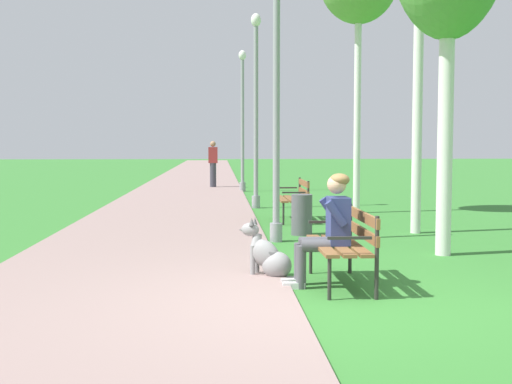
# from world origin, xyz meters

# --- Properties ---
(ground_plane) EXTENTS (120.00, 120.00, 0.00)m
(ground_plane) POSITION_xyz_m (0.00, 0.00, 0.00)
(ground_plane) COLOR #33752D
(paved_path) EXTENTS (3.57, 60.00, 0.04)m
(paved_path) POSITION_xyz_m (-2.10, 24.00, 0.02)
(paved_path) COLOR gray
(paved_path) RESTS_ON ground
(park_bench_near) EXTENTS (0.55, 1.50, 0.85)m
(park_bench_near) POSITION_xyz_m (0.32, 0.91, 0.51)
(park_bench_near) COLOR brown
(park_bench_near) RESTS_ON ground
(park_bench_mid) EXTENTS (0.55, 1.50, 0.85)m
(park_bench_mid) POSITION_xyz_m (0.46, 7.12, 0.51)
(park_bench_mid) COLOR brown
(park_bench_mid) RESTS_ON ground
(person_seated_on_near_bench) EXTENTS (0.74, 0.49, 1.25)m
(person_seated_on_near_bench) POSITION_xyz_m (0.12, 0.87, 0.68)
(person_seated_on_near_bench) COLOR #4C4C51
(person_seated_on_near_bench) RESTS_ON ground
(dog_grey) EXTENTS (0.77, 0.49, 0.71)m
(dog_grey) POSITION_xyz_m (-0.51, 1.37, 0.26)
(dog_grey) COLOR gray
(dog_grey) RESTS_ON ground
(lamp_post_near) EXTENTS (0.24, 0.24, 4.20)m
(lamp_post_near) POSITION_xyz_m (-0.17, 4.26, 2.17)
(lamp_post_near) COLOR gray
(lamp_post_near) RESTS_ON ground
(lamp_post_mid) EXTENTS (0.24, 0.24, 4.67)m
(lamp_post_mid) POSITION_xyz_m (-0.18, 9.86, 2.41)
(lamp_post_mid) COLOR gray
(lamp_post_mid) RESTS_ON ground
(lamp_post_far) EXTENTS (0.24, 0.24, 4.57)m
(lamp_post_far) POSITION_xyz_m (-0.31, 15.52, 2.36)
(lamp_post_far) COLOR gray
(lamp_post_far) RESTS_ON ground
(litter_bin) EXTENTS (0.36, 0.36, 0.70)m
(litter_bin) POSITION_xyz_m (0.34, 5.03, 0.35)
(litter_bin) COLOR #515156
(litter_bin) RESTS_ON ground
(pedestrian_distant) EXTENTS (0.32, 0.22, 1.65)m
(pedestrian_distant) POSITION_xyz_m (-1.28, 17.23, 0.84)
(pedestrian_distant) COLOR #383842
(pedestrian_distant) RESTS_ON ground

